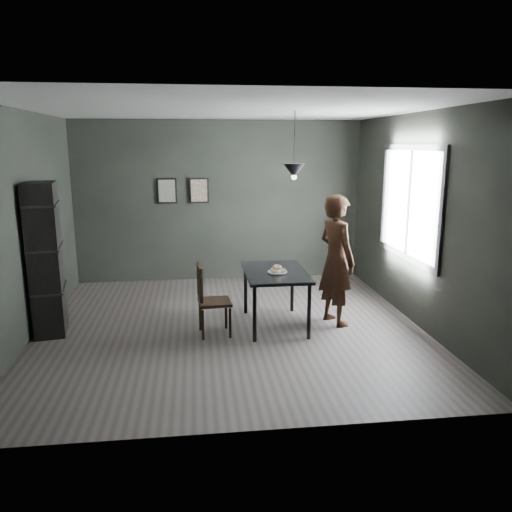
{
  "coord_description": "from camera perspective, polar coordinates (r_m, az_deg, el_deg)",
  "views": [
    {
      "loc": [
        -0.43,
        -6.29,
        2.38
      ],
      "look_at": [
        0.35,
        0.05,
        0.95
      ],
      "focal_mm": 35.0,
      "sensor_mm": 36.0,
      "label": 1
    }
  ],
  "objects": [
    {
      "name": "cafe_table",
      "position": [
        6.59,
        2.21,
        -2.4
      ],
      "size": [
        0.8,
        1.2,
        0.75
      ],
      "color": "black",
      "rests_on": "ground"
    },
    {
      "name": "shelf_unit",
      "position": [
        6.83,
        -22.92,
        -0.34
      ],
      "size": [
        0.47,
        0.7,
        1.93
      ],
      "primitive_type": "cube",
      "rotation": [
        0.0,
        0.0,
        0.17
      ],
      "color": "black",
      "rests_on": "ground"
    },
    {
      "name": "white_plate",
      "position": [
        6.48,
        2.46,
        -1.9
      ],
      "size": [
        0.23,
        0.23,
        0.01
      ],
      "primitive_type": "cylinder",
      "color": "white",
      "rests_on": "cafe_table"
    },
    {
      "name": "ground",
      "position": [
        6.73,
        -2.93,
        -8.09
      ],
      "size": [
        5.0,
        5.0,
        0.0
      ],
      "primitive_type": "plane",
      "color": "#342F2D",
      "rests_on": "ground"
    },
    {
      "name": "framed_print_left",
      "position": [
        8.8,
        -10.14,
        7.34
      ],
      "size": [
        0.34,
        0.04,
        0.44
      ],
      "color": "black",
      "rests_on": "ground"
    },
    {
      "name": "woman",
      "position": [
        6.72,
        9.17,
        -0.46
      ],
      "size": [
        0.62,
        0.75,
        1.75
      ],
      "primitive_type": "imported",
      "rotation": [
        0.0,
        0.0,
        1.94
      ],
      "color": "black",
      "rests_on": "ground"
    },
    {
      "name": "framed_print_right",
      "position": [
        8.79,
        -6.53,
        7.45
      ],
      "size": [
        0.34,
        0.04,
        0.44
      ],
      "color": "black",
      "rests_on": "ground"
    },
    {
      "name": "ceiling",
      "position": [
        6.31,
        -3.23,
        16.42
      ],
      "size": [
        5.0,
        5.0,
        0.02
      ],
      "color": "silver",
      "rests_on": "ground"
    },
    {
      "name": "donut_pile",
      "position": [
        6.47,
        2.46,
        -1.56
      ],
      "size": [
        0.2,
        0.21,
        0.09
      ],
      "rotation": [
        0.0,
        0.0,
        0.02
      ],
      "color": "beige",
      "rests_on": "white_plate"
    },
    {
      "name": "wood_chair",
      "position": [
        6.33,
        -5.51,
        -4.49
      ],
      "size": [
        0.43,
        0.43,
        0.92
      ],
      "rotation": [
        0.0,
        0.0,
        0.09
      ],
      "color": "black",
      "rests_on": "ground"
    },
    {
      "name": "back_wall",
      "position": [
        8.85,
        -4.22,
        6.23
      ],
      "size": [
        5.0,
        0.1,
        2.8
      ],
      "primitive_type": "cube",
      "color": "black",
      "rests_on": "ground"
    },
    {
      "name": "window_assembly",
      "position": [
        7.15,
        17.07,
        5.81
      ],
      "size": [
        0.04,
        1.96,
        1.56
      ],
      "color": "white",
      "rests_on": "ground"
    },
    {
      "name": "pendant_lamp",
      "position": [
        6.52,
        4.37,
        9.7
      ],
      "size": [
        0.28,
        0.28,
        0.86
      ],
      "color": "black",
      "rests_on": "ground"
    }
  ]
}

